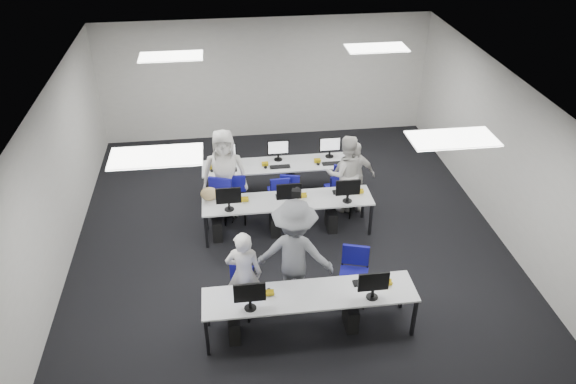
{
  "coord_description": "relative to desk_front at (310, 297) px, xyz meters",
  "views": [
    {
      "loc": [
        -1.12,
        -8.56,
        6.45
      ],
      "look_at": [
        -0.01,
        0.05,
        1.0
      ],
      "focal_mm": 35.0,
      "sensor_mm": 36.0,
      "label": 1
    }
  ],
  "objects": [
    {
      "name": "chair_1",
      "position": [
        0.83,
        0.63,
        -0.39
      ],
      "size": [
        0.58,
        0.61,
        0.93
      ],
      "rotation": [
        0.0,
        0.0,
        -0.3
      ],
      "color": "navy",
      "rests_on": "ground"
    },
    {
      "name": "dslr_camera",
      "position": [
        -0.09,
        0.87,
        1.3
      ],
      "size": [
        0.18,
        0.21,
        0.1
      ],
      "primitive_type": "cube",
      "rotation": [
        0.0,
        0.0,
        2.87
      ],
      "color": "black",
      "rests_on": "photographer"
    },
    {
      "name": "equipment_back",
      "position": [
        0.19,
        4.02,
        -0.32
      ],
      "size": [
        2.91,
        0.41,
        1.19
      ],
      "color": "white",
      "rests_on": "desk_back"
    },
    {
      "name": "student_0",
      "position": [
        -0.95,
        0.54,
        0.09
      ],
      "size": [
        0.61,
        0.45,
        1.55
      ],
      "primitive_type": "imported",
      "rotation": [
        0.0,
        0.0,
        2.99
      ],
      "color": "white",
      "rests_on": "ground"
    },
    {
      "name": "student_1",
      "position": [
        1.25,
        3.29,
        0.14
      ],
      "size": [
        0.8,
        0.63,
        1.64
      ],
      "primitive_type": "imported",
      "rotation": [
        0.0,
        0.0,
        3.15
      ],
      "color": "white",
      "rests_on": "ground"
    },
    {
      "name": "room",
      "position": [
        0.0,
        2.4,
        0.82
      ],
      "size": [
        9.0,
        9.02,
        3.0
      ],
      "color": "black",
      "rests_on": "ground"
    },
    {
      "name": "student_2",
      "position": [
        -1.14,
        3.45,
        0.23
      ],
      "size": [
        0.92,
        0.62,
        1.82
      ],
      "primitive_type": "imported",
      "rotation": [
        0.0,
        0.0,
        -0.05
      ],
      "color": "white",
      "rests_on": "ground"
    },
    {
      "name": "chair_3",
      "position": [
        0.09,
        3.14,
        -0.42
      ],
      "size": [
        0.51,
        0.54,
        0.84
      ],
      "rotation": [
        0.0,
        0.0,
        -0.26
      ],
      "color": "navy",
      "rests_on": "ground"
    },
    {
      "name": "photographer",
      "position": [
        -0.14,
        0.7,
        0.28
      ],
      "size": [
        1.38,
        1.01,
        1.91
      ],
      "primitive_type": "imported",
      "rotation": [
        0.0,
        0.0,
        2.87
      ],
      "color": "slate",
      "rests_on": "ground"
    },
    {
      "name": "equipment_mid",
      "position": [
        -0.19,
        2.58,
        -0.32
      ],
      "size": [
        2.91,
        0.41,
        1.19
      ],
      "color": "white",
      "rests_on": "desk_mid"
    },
    {
      "name": "chair_5",
      "position": [
        -1.17,
        3.33,
        -0.37
      ],
      "size": [
        0.63,
        0.66,
        0.98
      ],
      "rotation": [
        0.0,
        0.0,
        -0.36
      ],
      "color": "navy",
      "rests_on": "ground"
    },
    {
      "name": "chair_2",
      "position": [
        -0.97,
        3.17,
        -0.4
      ],
      "size": [
        0.48,
        0.52,
        0.89
      ],
      "rotation": [
        0.0,
        0.0,
        -0.12
      ],
      "color": "navy",
      "rests_on": "ground"
    },
    {
      "name": "student_3",
      "position": [
        1.4,
        3.27,
        0.08
      ],
      "size": [
        0.9,
        0.39,
        1.51
      ],
      "primitive_type": "imported",
      "rotation": [
        0.0,
        0.0,
        -0.02
      ],
      "color": "white",
      "rests_on": "ground"
    },
    {
      "name": "ceiling_panels",
      "position": [
        0.0,
        2.4,
        2.3
      ],
      "size": [
        5.2,
        4.6,
        0.02
      ],
      "color": "white",
      "rests_on": "room"
    },
    {
      "name": "desk_front",
      "position": [
        0.0,
        0.0,
        0.0
      ],
      "size": [
        3.2,
        0.7,
        0.73
      ],
      "color": "silver",
      "rests_on": "ground"
    },
    {
      "name": "chair_6",
      "position": [
        -0.08,
        3.37,
        -0.41
      ],
      "size": [
        0.43,
        0.47,
        0.85
      ],
      "rotation": [
        0.0,
        0.0,
        0.04
      ],
      "color": "navy",
      "rests_on": "ground"
    },
    {
      "name": "chair_0",
      "position": [
        -1.02,
        0.53,
        -0.42
      ],
      "size": [
        0.51,
        0.54,
        0.82
      ],
      "rotation": [
        0.0,
        0.0,
        -0.31
      ],
      "color": "navy",
      "rests_on": "ground"
    },
    {
      "name": "chair_4",
      "position": [
        1.18,
        3.18,
        -0.38
      ],
      "size": [
        0.61,
        0.64,
        0.95
      ],
      "rotation": [
        0.0,
        0.0,
        -0.37
      ],
      "color": "navy",
      "rests_on": "ground"
    },
    {
      "name": "desk_mid",
      "position": [
        0.0,
        2.6,
        0.0
      ],
      "size": [
        3.2,
        0.7,
        0.73
      ],
      "color": "silver",
      "rests_on": "ground"
    },
    {
      "name": "desk_back",
      "position": [
        0.0,
        4.0,
        0.0
      ],
      "size": [
        3.2,
        0.7,
        0.73
      ],
      "color": "silver",
      "rests_on": "ground"
    },
    {
      "name": "handbag",
      "position": [
        -1.45,
        2.79,
        0.18
      ],
      "size": [
        0.34,
        0.22,
        0.27
      ],
      "primitive_type": "ellipsoid",
      "rotation": [
        0.0,
        0.0,
        -0.04
      ],
      "color": "tan",
      "rests_on": "desk_mid"
    },
    {
      "name": "chair_7",
      "position": [
        1.1,
        3.38,
        -0.42
      ],
      "size": [
        0.46,
        0.49,
        0.81
      ],
      "rotation": [
        0.0,
        0.0,
        0.14
      ],
      "color": "navy",
      "rests_on": "ground"
    },
    {
      "name": "equipment_front",
      "position": [
        -0.19,
        -0.02,
        -0.32
      ],
      "size": [
        2.51,
        0.41,
        1.19
      ],
      "color": "#0B1897",
      "rests_on": "desk_front"
    }
  ]
}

